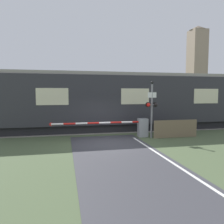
# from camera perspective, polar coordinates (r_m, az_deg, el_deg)

# --- Properties ---
(ground_plane) EXTENTS (80.00, 80.00, 0.00)m
(ground_plane) POSITION_cam_1_polar(r_m,az_deg,el_deg) (12.28, -0.93, -8.12)
(ground_plane) COLOR #475638
(track_bed) EXTENTS (36.00, 3.20, 0.13)m
(track_bed) POSITION_cam_1_polar(r_m,az_deg,el_deg) (16.44, -3.88, -4.72)
(track_bed) COLOR gray
(track_bed) RESTS_ON ground_plane
(train) EXTENTS (20.27, 3.06, 4.25)m
(train) POSITION_cam_1_polar(r_m,az_deg,el_deg) (16.75, 4.43, 2.84)
(train) COLOR black
(train) RESTS_ON ground_plane
(crossing_barrier) EXTENTS (6.04, 0.44, 1.17)m
(crossing_barrier) POSITION_cam_1_polar(r_m,az_deg,el_deg) (13.88, 6.04, -3.86)
(crossing_barrier) COLOR gray
(crossing_barrier) RESTS_ON ground_plane
(signal_post) EXTENTS (0.78, 0.26, 3.52)m
(signal_post) POSITION_cam_1_polar(r_m,az_deg,el_deg) (13.70, 10.36, 1.63)
(signal_post) COLOR gray
(signal_post) RESTS_ON ground_plane
(distant_building) EXTENTS (3.09, 3.09, 15.20)m
(distant_building) POSITION_cam_1_polar(r_m,az_deg,el_deg) (44.55, 21.24, 10.88)
(distant_building) COLOR gray
(distant_building) RESTS_ON ground_plane
(roadside_fence) EXTENTS (2.90, 0.06, 1.10)m
(roadside_fence) POSITION_cam_1_polar(r_m,az_deg,el_deg) (14.28, 16.27, -4.23)
(roadside_fence) COLOR #726047
(roadside_fence) RESTS_ON ground_plane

